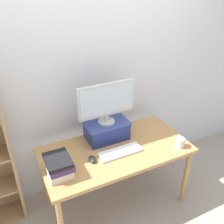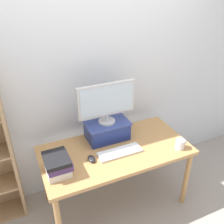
{
  "view_description": "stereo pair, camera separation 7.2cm",
  "coord_description": "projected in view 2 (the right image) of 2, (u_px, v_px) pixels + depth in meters",
  "views": [
    {
      "loc": [
        -0.88,
        -1.71,
        2.2
      ],
      "look_at": [
        0.0,
        0.08,
        1.08
      ],
      "focal_mm": 40.0,
      "sensor_mm": 36.0,
      "label": 1
    },
    {
      "loc": [
        -0.81,
        -1.74,
        2.2
      ],
      "look_at": [
        0.0,
        0.08,
        1.08
      ],
      "focal_mm": 40.0,
      "sensor_mm": 36.0,
      "label": 2
    }
  ],
  "objects": [
    {
      "name": "book_stack",
      "position": [
        58.0,
        164.0,
        2.08
      ],
      "size": [
        0.21,
        0.25,
        0.17
      ],
      "color": "silver",
      "rests_on": "desk"
    },
    {
      "name": "riser_box",
      "position": [
        107.0,
        130.0,
        2.52
      ],
      "size": [
        0.43,
        0.28,
        0.19
      ],
      "color": "navy",
      "rests_on": "desk"
    },
    {
      "name": "back_wall",
      "position": [
        95.0,
        74.0,
        2.52
      ],
      "size": [
        7.0,
        0.08,
        2.6
      ],
      "color": "silver",
      "rests_on": "ground_plane"
    },
    {
      "name": "computer_monitor",
      "position": [
        107.0,
        101.0,
        2.36
      ],
      "size": [
        0.58,
        0.17,
        0.41
      ],
      "color": "#B7B7BA",
      "rests_on": "riser_box"
    },
    {
      "name": "coffee_mug",
      "position": [
        180.0,
        144.0,
        2.38
      ],
      "size": [
        0.12,
        0.09,
        0.1
      ],
      "color": "white",
      "rests_on": "desk"
    },
    {
      "name": "keyboard",
      "position": [
        120.0,
        152.0,
        2.34
      ],
      "size": [
        0.42,
        0.14,
        0.02
      ],
      "color": "silver",
      "rests_on": "desk"
    },
    {
      "name": "computer_mouse",
      "position": [
        92.0,
        159.0,
        2.25
      ],
      "size": [
        0.06,
        0.1,
        0.04
      ],
      "color": "black",
      "rests_on": "desk"
    },
    {
      "name": "ground_plane",
      "position": [
        115.0,
        200.0,
        2.75
      ],
      "size": [
        12.0,
        12.0,
        0.0
      ],
      "primitive_type": "plane",
      "color": "#9E9389"
    },
    {
      "name": "desk",
      "position": [
        115.0,
        155.0,
        2.44
      ],
      "size": [
        1.43,
        0.72,
        0.71
      ],
      "color": "#B7844C",
      "rests_on": "ground_plane"
    }
  ]
}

